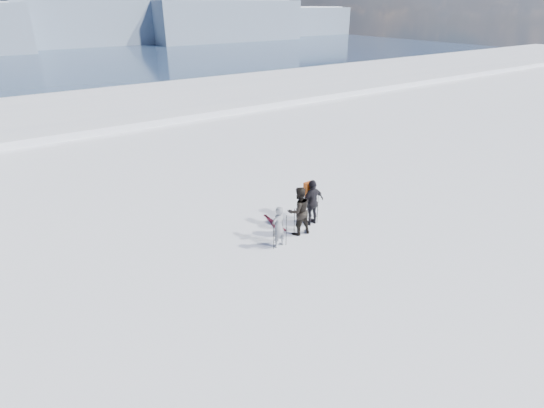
{
  "coord_description": "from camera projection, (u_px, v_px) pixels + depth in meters",
  "views": [
    {
      "loc": [
        -9.44,
        -8.58,
        8.46
      ],
      "look_at": [
        -1.48,
        3.0,
        1.74
      ],
      "focal_mm": 28.0,
      "sensor_mm": 36.0,
      "label": 1
    }
  ],
  "objects": [
    {
      "name": "skis_loose",
      "position": [
        273.0,
        223.0,
        17.9
      ],
      "size": [
        0.5,
        1.7,
        0.03
      ],
      "color": "black",
      "rests_on": "ground"
    },
    {
      "name": "ski_poles",
      "position": [
        299.0,
        221.0,
        16.78
      ],
      "size": [
        2.76,
        0.75,
        1.35
      ],
      "color": "black",
      "rests_on": "ground"
    },
    {
      "name": "skier_grey",
      "position": [
        278.0,
        227.0,
        15.89
      ],
      "size": [
        0.65,
        0.47,
        1.67
      ],
      "primitive_type": "imported",
      "rotation": [
        0.0,
        0.0,
        3.27
      ],
      "color": "gray",
      "rests_on": "ground"
    },
    {
      "name": "skier_dark",
      "position": [
        299.0,
        211.0,
        16.72
      ],
      "size": [
        1.06,
        0.88,
        2.01
      ],
      "primitive_type": "imported",
      "rotation": [
        0.0,
        0.0,
        3.02
      ],
      "color": "black",
      "rests_on": "ground"
    },
    {
      "name": "skier_pack",
      "position": [
        312.0,
        202.0,
        17.48
      ],
      "size": [
        1.18,
        0.54,
        1.97
      ],
      "primitive_type": "imported",
      "rotation": [
        0.0,
        0.0,
        3.19
      ],
      "color": "black",
      "rests_on": "ground"
    },
    {
      "name": "far_mountain_range",
      "position": [
        10.0,
        22.0,
        371.24
      ],
      "size": [
        770.0,
        110.0,
        53.0
      ],
      "color": "slate",
      "rests_on": "ground"
    },
    {
      "name": "lake_basin",
      "position": [
        123.0,
        177.0,
        39.96
      ],
      "size": [
        820.0,
        820.0,
        71.62
      ],
      "color": "white",
      "rests_on": "ground"
    },
    {
      "name": "backpack",
      "position": [
        310.0,
        172.0,
        17.11
      ],
      "size": [
        0.43,
        0.26,
        0.56
      ],
      "primitive_type": "cube",
      "rotation": [
        0.0,
        0.0,
        3.19
      ],
      "color": "#C84E12",
      "rests_on": "skier_pack"
    }
  ]
}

